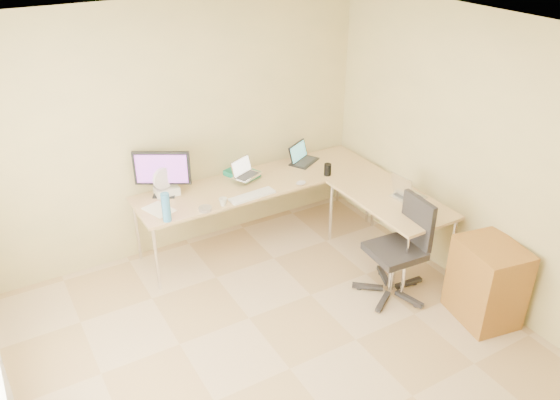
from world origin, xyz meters
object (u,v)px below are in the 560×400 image
mug (223,202)px  water_bottle (166,207)px  keyboard (252,196)px  desk_main (259,211)px  laptop_center (247,168)px  monitor (163,174)px  laptop_black (304,153)px  desk_fan (163,182)px  cabinet (487,284)px  office_chair (395,249)px  laptop_return (409,187)px  desk_return (388,229)px

mug → water_bottle: water_bottle is taller
keyboard → desk_main: bearing=46.6°
laptop_center → monitor: bearing=146.5°
laptop_black → desk_fan: 1.65m
laptop_black → cabinet: (0.45, -2.32, -0.48)m
water_bottle → office_chair: size_ratio=0.29×
laptop_center → laptop_return: (1.23, -1.14, -0.04)m
desk_return → laptop_center: laptop_center is taller
desk_return → laptop_black: 1.29m
water_bottle → laptop_return: (2.25, -0.78, -0.03)m
desk_main → office_chair: bearing=-66.8°
mug → desk_return: bearing=-24.7°
desk_return → water_bottle: 2.27m
mug → desk_fan: size_ratio=0.29×
desk_main → office_chair: 1.62m
desk_return → keyboard: (-1.20, 0.72, 0.38)m
monitor → desk_fan: 0.09m
keyboard → desk_fan: bearing=143.1°
water_bottle → office_chair: water_bottle is taller
laptop_center → water_bottle: 1.08m
water_bottle → cabinet: bearing=-39.7°
office_chair → cabinet: (0.49, -0.68, -0.14)m
desk_return → cabinet: size_ratio=1.64×
desk_main → mug: bearing=-151.7°
desk_main → keyboard: keyboard is taller
monitor → water_bottle: monitor is taller
desk_main → cabinet: bearing=-62.6°
mug → cabinet: (1.68, -1.87, -0.41)m
monitor → desk_fan: size_ratio=1.92×
keyboard → laptop_return: 1.57m
desk_return → water_bottle: water_bottle is taller
mug → office_chair: (1.19, -1.19, -0.27)m
office_chair → laptop_center: bearing=120.0°
laptop_return → cabinet: laptop_return is taller
monitor → laptop_return: size_ratio=1.68×
laptop_black → monitor: bearing=149.4°
laptop_black → water_bottle: water_bottle is taller
desk_main → mug: size_ratio=31.17×
desk_fan → laptop_return: bearing=-48.8°
desk_main → desk_fan: bearing=168.5°
desk_return → keyboard: keyboard is taller
laptop_center → office_chair: office_chair is taller
laptop_center → laptop_return: 1.68m
desk_return → laptop_center: (-1.08, 1.06, 0.52)m
laptop_center → mug: (-0.44, -0.35, -0.11)m
desk_main → laptop_center: 0.53m
laptop_center → water_bottle: water_bottle is taller
desk_main → keyboard: size_ratio=5.45×
laptop_return → cabinet: 1.19m
laptop_center → desk_fan: 0.88m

